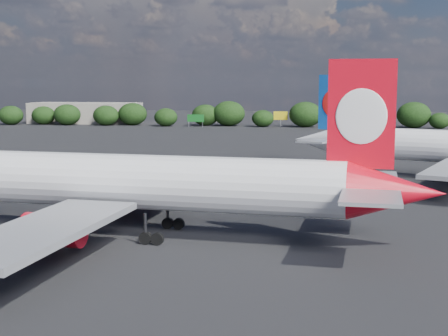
# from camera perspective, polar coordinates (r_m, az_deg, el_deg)

# --- Properties ---
(ground) EXTENTS (500.00, 500.00, 0.00)m
(ground) POSITION_cam_1_polar(r_m,az_deg,el_deg) (107.12, -4.80, -0.64)
(ground) COLOR black
(ground) RESTS_ON ground
(qantas_airliner) EXTENTS (54.62, 52.00, 17.81)m
(qantas_airliner) POSITION_cam_1_polar(r_m,az_deg,el_deg) (63.83, -6.48, -1.46)
(qantas_airliner) COLOR white
(qantas_airliner) RESTS_ON ground
(terminal_building) EXTENTS (42.00, 16.00, 8.00)m
(terminal_building) POSITION_cam_1_polar(r_m,az_deg,el_deg) (251.76, -12.52, 4.94)
(terminal_building) COLOR gray
(terminal_building) RESTS_ON ground
(highway_sign) EXTENTS (6.00, 0.30, 4.50)m
(highway_sign) POSITION_cam_1_polar(r_m,az_deg,el_deg) (223.56, -2.61, 4.56)
(highway_sign) COLOR #125E1D
(highway_sign) RESTS_ON ground
(billboard_yellow) EXTENTS (5.00, 0.30, 5.50)m
(billboard_yellow) POSITION_cam_1_polar(r_m,az_deg,el_deg) (225.85, 5.20, 4.76)
(billboard_yellow) COLOR yellow
(billboard_yellow) RESTS_ON ground
(horizon_treeline) EXTENTS (202.89, 16.19, 9.14)m
(horizon_treeline) POSITION_cam_1_polar(r_m,az_deg,el_deg) (225.24, 4.80, 4.78)
(horizon_treeline) COLOR black
(horizon_treeline) RESTS_ON ground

